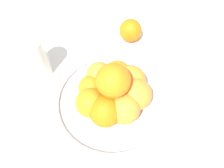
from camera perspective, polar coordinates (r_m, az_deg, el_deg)
name	(u,v)px	position (r m, az deg, el deg)	size (l,w,h in m)	color
ground_plane	(112,103)	(0.60, 0.00, -4.87)	(4.00, 4.00, 0.00)	silver
fruit_bowl	(112,100)	(0.59, 0.00, -4.30)	(0.31, 0.31, 0.03)	silver
orange_pile	(114,91)	(0.54, 0.51, -1.84)	(0.19, 0.19, 0.14)	orange
stray_orange	(130,30)	(0.72, 4.84, 13.79)	(0.07, 0.07, 0.07)	orange
drinking_glass	(35,58)	(0.64, -19.44, 6.36)	(0.07, 0.07, 0.13)	silver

